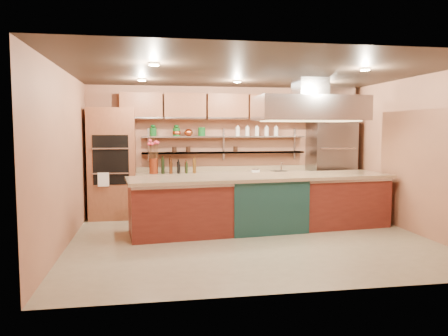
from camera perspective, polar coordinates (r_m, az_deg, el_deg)
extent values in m
cube|color=gray|center=(7.55, 3.48, -9.29)|extent=(6.00, 5.00, 0.02)
cube|color=black|center=(7.38, 3.60, 12.37)|extent=(6.00, 5.00, 0.02)
cube|color=#A66C4E|center=(9.78, 0.21, 2.36)|extent=(6.00, 0.04, 2.80)
cube|color=#A66C4E|center=(4.94, 10.14, -0.38)|extent=(6.00, 0.04, 2.80)
cube|color=#A66C4E|center=(7.26, -20.18, 1.11)|extent=(0.04, 5.00, 2.80)
cube|color=#A66C4E|center=(8.53, 23.58, 1.54)|extent=(0.04, 5.00, 2.80)
cube|color=brown|center=(9.37, -14.39, 0.55)|extent=(0.95, 0.64, 2.30)
cube|color=slate|center=(10.13, 13.78, 0.33)|extent=(0.95, 0.72, 2.10)
cube|color=tan|center=(9.57, 0.21, -3.32)|extent=(3.84, 0.64, 0.93)
cube|color=#A2A5A9|center=(9.65, 0.04, 2.03)|extent=(3.60, 0.26, 0.03)
cube|color=#A2A5A9|center=(9.63, 0.04, 4.11)|extent=(3.60, 0.26, 0.03)
cube|color=brown|center=(9.60, 0.39, 7.99)|extent=(4.60, 0.36, 0.55)
cube|color=#A2A5A9|center=(8.34, 11.13, 7.64)|extent=(2.00, 1.00, 0.45)
cube|color=#FFE5A5|center=(7.57, 3.24, 11.96)|extent=(4.00, 2.80, 0.02)
cube|color=maroon|center=(8.17, 4.99, -4.52)|extent=(4.91, 1.53, 1.01)
cylinder|color=#64220F|center=(9.31, -9.18, 0.26)|extent=(0.18, 0.18, 0.32)
cube|color=black|center=(9.33, -5.95, 0.09)|extent=(0.80, 0.29, 0.25)
cube|color=white|center=(9.59, 4.11, -0.23)|extent=(0.19, 0.15, 0.10)
cylinder|color=white|center=(9.84, 7.47, 0.19)|extent=(0.04, 0.04, 0.20)
ellipsoid|color=#D25E30|center=(9.53, -4.66, 4.63)|extent=(0.25, 0.25, 0.15)
cylinder|color=#104E1B|center=(9.56, -2.92, 4.75)|extent=(0.20, 0.20, 0.19)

